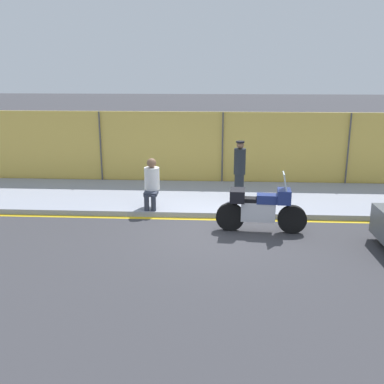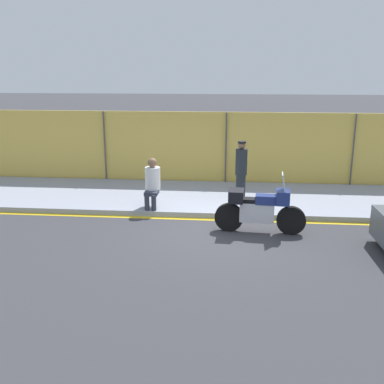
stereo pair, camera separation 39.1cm
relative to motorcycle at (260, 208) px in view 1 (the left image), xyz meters
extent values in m
plane|color=#38383D|center=(-0.93, -0.08, -0.62)|extent=(120.00, 120.00, 0.00)
cube|color=#8E93A3|center=(-0.93, 2.74, -0.55)|extent=(31.35, 3.57, 0.15)
cube|color=gold|center=(-0.93, 0.86, -0.62)|extent=(31.35, 0.18, 0.01)
cube|color=gold|center=(-0.93, 4.61, 0.64)|extent=(29.78, 0.08, 2.54)
cylinder|color=#4C4C51|center=(-5.14, 4.51, 0.64)|extent=(0.05, 0.05, 2.54)
cylinder|color=#4C4C51|center=(-0.93, 4.51, 0.64)|extent=(0.05, 0.05, 2.54)
cylinder|color=#4C4C51|center=(3.29, 4.51, 0.64)|extent=(0.05, 0.05, 2.54)
cylinder|color=black|center=(0.78, -0.06, -0.27)|extent=(0.72, 0.19, 0.71)
cylinder|color=black|center=(-0.74, 0.05, -0.27)|extent=(0.72, 0.19, 0.71)
cube|color=silver|center=(-0.06, 0.00, -0.09)|extent=(0.86, 0.34, 0.49)
cube|color=navy|center=(0.16, -0.01, 0.24)|extent=(0.54, 0.34, 0.22)
cube|color=black|center=(-0.15, 0.01, 0.20)|extent=(0.62, 0.32, 0.10)
cube|color=navy|center=(0.55, -0.04, 0.32)|extent=(0.35, 0.50, 0.34)
cube|color=silver|center=(0.55, -0.04, 0.70)|extent=(0.13, 0.43, 0.42)
cube|color=black|center=(-0.57, 0.04, 0.30)|extent=(0.39, 0.53, 0.30)
cylinder|color=#1E2328|center=(-0.43, 2.39, -0.09)|extent=(0.28, 0.28, 0.77)
cylinder|color=#1E2328|center=(-0.43, 2.39, 0.68)|extent=(0.35, 0.35, 0.77)
sphere|color=brown|center=(-0.43, 2.39, 1.17)|extent=(0.21, 0.21, 0.21)
cylinder|color=black|center=(-0.43, 2.39, 1.26)|extent=(0.25, 0.25, 0.05)
cylinder|color=#2D3342|center=(-3.02, 1.07, -0.25)|extent=(0.14, 0.14, 0.44)
cylinder|color=#2D3342|center=(-2.83, 1.07, -0.25)|extent=(0.14, 0.14, 0.44)
cube|color=#2D3342|center=(-2.92, 1.29, -0.03)|extent=(0.36, 0.44, 0.10)
cylinder|color=white|center=(-2.92, 1.51, 0.34)|extent=(0.43, 0.43, 0.63)
sphere|color=brown|center=(-2.92, 1.51, 0.78)|extent=(0.26, 0.26, 0.26)
camera|label=1|loc=(-1.07, -10.68, 3.36)|focal=42.00mm
camera|label=2|loc=(-0.68, -10.65, 3.36)|focal=42.00mm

